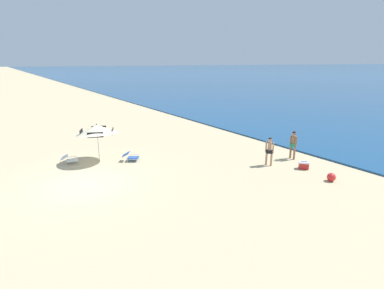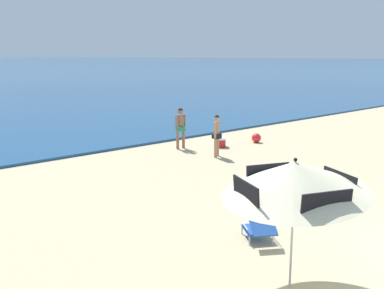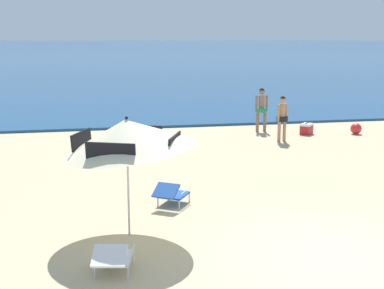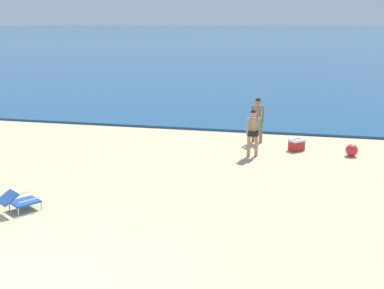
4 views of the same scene
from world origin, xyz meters
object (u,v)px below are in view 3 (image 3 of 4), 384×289
beach_ball (356,129)px  person_standing_beside (282,115)px  lounge_chair_under_umbrella (171,193)px  lounge_chair_beside_umbrella (113,257)px  beach_umbrella_striped_main (127,135)px  person_standing_near_shore (261,107)px  cooler_box (307,129)px

beach_ball → person_standing_beside: bearing=-166.2°
lounge_chair_under_umbrella → person_standing_beside: bearing=51.5°
lounge_chair_beside_umbrella → beach_ball: bearing=46.4°
lounge_chair_beside_umbrella → beach_umbrella_striped_main: bearing=76.5°
beach_umbrella_striped_main → beach_ball: (9.05, 8.35, -1.64)m
person_standing_near_shore → beach_umbrella_striped_main: bearing=-121.1°
lounge_chair_under_umbrella → person_standing_near_shore: 9.40m
lounge_chair_under_umbrella → lounge_chair_beside_umbrella: (-1.38, -3.04, 0.00)m
beach_umbrella_striped_main → lounge_chair_beside_umbrella: beach_umbrella_striped_main is taller
lounge_chair_under_umbrella → beach_ball: 10.57m
cooler_box → beach_ball: 1.84m
beach_umbrella_striped_main → person_standing_near_shore: size_ratio=1.46×
lounge_chair_under_umbrella → beach_ball: bearing=40.4°
beach_umbrella_striped_main → person_standing_beside: bearing=52.4°
person_standing_near_shore → cooler_box: person_standing_near_shore is taller
lounge_chair_beside_umbrella → person_standing_near_shore: size_ratio=0.59×
person_standing_near_shore → cooler_box: bearing=-30.9°
person_standing_beside → cooler_box: (1.42, 1.13, -0.71)m
person_standing_beside → beach_ball: size_ratio=3.87×
cooler_box → person_standing_beside: bearing=-141.3°
beach_umbrella_striped_main → person_standing_beside: size_ratio=1.54×
person_standing_beside → cooler_box: person_standing_beside is taller
cooler_box → lounge_chair_under_umbrella: bearing=-130.9°
lounge_chair_beside_umbrella → person_standing_near_shore: (6.15, 11.12, 0.68)m
lounge_chair_beside_umbrella → cooler_box: (7.62, 10.24, -0.07)m
beach_ball → lounge_chair_beside_umbrella: bearing=-133.6°
beach_umbrella_striped_main → cooler_box: bearing=50.2°
person_standing_beside → cooler_box: size_ratio=2.62×
lounge_chair_under_umbrella → person_standing_beside: (4.82, 6.07, 0.64)m
person_standing_near_shore → beach_ball: bearing=-20.4°
person_standing_near_shore → person_standing_beside: bearing=-88.6°
lounge_chair_beside_umbrella → cooler_box: lounge_chair_beside_umbrella is taller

